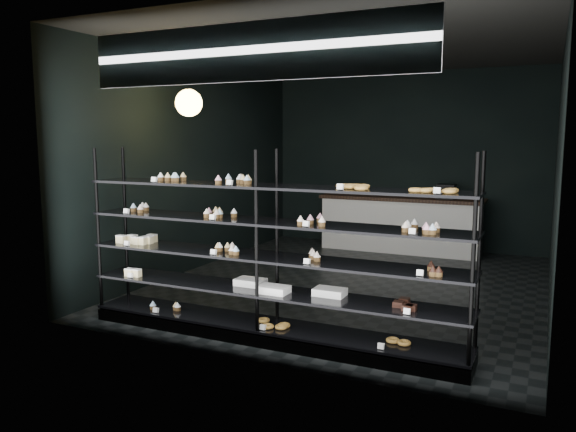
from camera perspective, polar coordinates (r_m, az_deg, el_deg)
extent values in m
cube|color=black|center=(7.94, 6.47, -6.77)|extent=(5.00, 6.00, 0.01)
cube|color=black|center=(7.77, 6.86, 16.63)|extent=(5.00, 6.00, 0.01)
cube|color=black|center=(10.58, 11.83, 5.55)|extent=(5.00, 0.01, 3.20)
cube|color=black|center=(4.94, -4.43, 3.07)|extent=(5.00, 0.01, 3.20)
cube|color=black|center=(8.80, -9.04, 5.15)|extent=(0.01, 6.00, 3.20)
cube|color=black|center=(7.30, 25.66, 3.90)|extent=(0.01, 6.00, 3.20)
cube|color=black|center=(5.78, -2.09, -11.85)|extent=(4.00, 0.50, 0.12)
cylinder|color=black|center=(6.50, -18.71, -1.61)|extent=(0.04, 0.04, 1.85)
cylinder|color=black|center=(6.82, -16.16, -1.07)|extent=(0.04, 0.04, 1.85)
cylinder|color=black|center=(5.34, -3.21, -3.21)|extent=(0.04, 0.04, 1.85)
cylinder|color=black|center=(5.73, -1.13, -2.44)|extent=(0.04, 0.04, 1.85)
cylinder|color=black|center=(4.76, 18.27, -5.01)|extent=(0.04, 0.04, 1.85)
cylinder|color=black|center=(5.19, 18.85, -3.98)|extent=(0.04, 0.04, 1.85)
cube|color=black|center=(5.75, -2.09, -11.01)|extent=(4.00, 0.50, 0.03)
cube|color=black|center=(5.65, -2.11, -7.65)|extent=(4.00, 0.50, 0.02)
cube|color=black|center=(5.56, -2.13, -4.18)|extent=(4.00, 0.50, 0.02)
cube|color=black|center=(5.50, -2.15, -0.61)|extent=(4.00, 0.50, 0.02)
cube|color=black|center=(5.46, -2.17, 3.03)|extent=(4.00, 0.50, 0.02)
cube|color=white|center=(5.98, -13.62, 3.60)|extent=(0.06, 0.04, 0.06)
cube|color=white|center=(5.47, -6.24, 3.39)|extent=(0.06, 0.04, 0.06)
cube|color=white|center=(4.95, 5.79, 2.91)|extent=(0.05, 0.04, 0.06)
cube|color=white|center=(4.75, 14.56, 2.49)|extent=(0.06, 0.04, 0.06)
cube|color=white|center=(6.23, -15.99, 0.45)|extent=(0.06, 0.04, 0.06)
cube|color=white|center=(5.61, -7.86, -0.13)|extent=(0.05, 0.04, 0.06)
cube|color=white|center=(5.12, 1.87, -0.82)|extent=(0.06, 0.04, 0.06)
cube|color=white|center=(4.83, 12.50, -1.55)|extent=(0.06, 0.04, 0.06)
cube|color=white|center=(6.29, -15.93, -2.70)|extent=(0.06, 0.04, 0.06)
cube|color=white|center=(5.63, -7.29, -3.69)|extent=(0.05, 0.04, 0.06)
cube|color=white|center=(5.18, 2.09, -4.66)|extent=(0.06, 0.04, 0.06)
cube|color=white|center=(4.88, 13.52, -5.68)|extent=(0.06, 0.04, 0.06)
cube|color=white|center=(6.35, -15.65, -5.83)|extent=(0.06, 0.04, 0.06)
cube|color=white|center=(5.00, 11.73, -9.44)|extent=(0.06, 0.04, 0.06)
cube|color=white|center=(6.22, -12.92, -9.38)|extent=(0.06, 0.04, 0.06)
cube|color=white|center=(5.55, -2.12, -11.32)|extent=(0.05, 0.04, 0.06)
cube|color=white|center=(5.16, 9.39, -12.93)|extent=(0.06, 0.04, 0.06)
cube|color=#0C163C|center=(5.05, -4.11, 16.27)|extent=(3.20, 0.04, 0.45)
cube|color=white|center=(5.03, -4.22, 16.30)|extent=(3.30, 0.02, 0.50)
cylinder|color=black|center=(7.32, -10.14, 14.76)|extent=(0.01, 0.01, 0.56)
sphere|color=#FFC159|center=(7.28, -10.05, 11.25)|extent=(0.34, 0.34, 0.34)
cube|color=silver|center=(10.19, 11.32, -0.98)|extent=(2.75, 0.60, 0.92)
cube|color=black|center=(10.12, 11.39, 1.76)|extent=(2.86, 0.65, 0.06)
cube|color=black|center=(9.96, 15.77, 2.41)|extent=(0.30, 0.30, 0.25)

